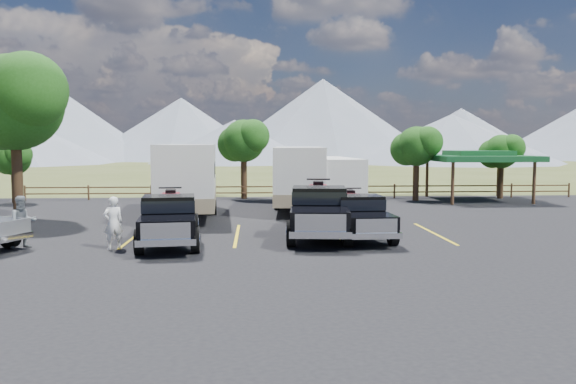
{
  "coord_description": "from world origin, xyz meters",
  "views": [
    {
      "loc": [
        -1.27,
        -18.2,
        3.71
      ],
      "look_at": [
        0.15,
        5.84,
        1.6
      ],
      "focal_mm": 35.0,
      "sensor_mm": 36.0,
      "label": 1
    }
  ],
  "objects": [
    {
      "name": "tree_north",
      "position": [
        -2.03,
        19.02,
        3.83
      ],
      "size": [
        3.46,
        3.24,
        5.25
      ],
      "color": "#2F2112",
      "rests_on": "ground"
    },
    {
      "name": "rig_right",
      "position": [
        2.71,
        3.25,
        0.93
      ],
      "size": [
        2.19,
        5.65,
        1.86
      ],
      "rotation": [
        0.0,
        0.0,
        0.05
      ],
      "color": "black",
      "rests_on": "asphalt_lot"
    },
    {
      "name": "rail_fence",
      "position": [
        2.0,
        18.5,
        0.61
      ],
      "size": [
        36.12,
        0.12,
        1.0
      ],
      "color": "brown",
      "rests_on": "ground"
    },
    {
      "name": "ground",
      "position": [
        0.0,
        0.0,
        0.0
      ],
      "size": [
        320.0,
        320.0,
        0.0
      ],
      "primitive_type": "plane",
      "color": "#444D21",
      "rests_on": "ground"
    },
    {
      "name": "asphalt_lot",
      "position": [
        0.0,
        3.0,
        0.02
      ],
      "size": [
        44.0,
        34.0,
        0.04
      ],
      "primitive_type": "cube",
      "color": "black",
      "rests_on": "ground"
    },
    {
      "name": "rig_left",
      "position": [
        -4.4,
        2.35,
        0.99
      ],
      "size": [
        2.6,
        6.11,
        1.98
      ],
      "rotation": [
        0.0,
        0.0,
        0.11
      ],
      "color": "black",
      "rests_on": "asphalt_lot"
    },
    {
      "name": "tree_nw_small",
      "position": [
        -16.02,
        17.01,
        2.78
      ],
      "size": [
        2.59,
        2.43,
        3.85
      ],
      "color": "#2F2112",
      "rests_on": "ground"
    },
    {
      "name": "tree_ne_b",
      "position": [
        14.98,
        18.01,
        3.13
      ],
      "size": [
        2.77,
        2.59,
        4.27
      ],
      "color": "#2F2112",
      "rests_on": "ground"
    },
    {
      "name": "trailer_center",
      "position": [
        1.09,
        12.09,
        1.84
      ],
      "size": [
        3.08,
        9.95,
        3.45
      ],
      "rotation": [
        0.0,
        0.0,
        -0.06
      ],
      "color": "white",
      "rests_on": "asphalt_lot"
    },
    {
      "name": "pavilion",
      "position": [
        13.0,
        17.0,
        2.79
      ],
      "size": [
        6.2,
        6.2,
        3.22
      ],
      "color": "brown",
      "rests_on": "ground"
    },
    {
      "name": "person_b",
      "position": [
        -9.37,
        1.7,
        0.96
      ],
      "size": [
        1.13,
        1.07,
        1.84
      ],
      "primitive_type": "imported",
      "rotation": [
        0.0,
        0.0,
        0.58
      ],
      "color": "slate",
      "rests_on": "asphalt_lot"
    },
    {
      "name": "stall_lines",
      "position": [
        0.0,
        4.0,
        0.04
      ],
      "size": [
        12.12,
        5.5,
        0.01
      ],
      "color": "yellow",
      "rests_on": "asphalt_lot"
    },
    {
      "name": "trailer_right",
      "position": [
        2.85,
        11.5,
        1.55
      ],
      "size": [
        2.58,
        8.32,
        2.88
      ],
      "rotation": [
        0.0,
        0.0,
        0.07
      ],
      "color": "white",
      "rests_on": "asphalt_lot"
    },
    {
      "name": "rig_center",
      "position": [
        1.22,
        3.51,
        1.1
      ],
      "size": [
        2.82,
        6.78,
        2.21
      ],
      "rotation": [
        0.0,
        0.0,
        -0.1
      ],
      "color": "black",
      "rests_on": "asphalt_lot"
    },
    {
      "name": "trailer_left",
      "position": [
        -4.61,
        10.02,
        1.92
      ],
      "size": [
        3.18,
        10.37,
        3.59
      ],
      "rotation": [
        0.0,
        0.0,
        0.06
      ],
      "color": "white",
      "rests_on": "asphalt_lot"
    },
    {
      "name": "person_a",
      "position": [
        -6.18,
        1.35,
        0.96
      ],
      "size": [
        0.8,
        0.7,
        1.83
      ],
      "primitive_type": "imported",
      "rotation": [
        0.0,
        0.0,
        3.62
      ],
      "color": "white",
      "rests_on": "asphalt_lot"
    },
    {
      "name": "tree_big_nw",
      "position": [
        -12.55,
        9.03,
        5.6
      ],
      "size": [
        5.54,
        5.18,
        7.84
      ],
      "color": "#2F2112",
      "rests_on": "ground"
    },
    {
      "name": "mountain_range",
      "position": [
        -7.63,
        105.98,
        7.87
      ],
      "size": [
        209.0,
        71.0,
        20.0
      ],
      "color": "slate",
      "rests_on": "ground"
    },
    {
      "name": "tree_ne_a",
      "position": [
        8.97,
        17.01,
        3.48
      ],
      "size": [
        3.11,
        2.92,
        4.76
      ],
      "color": "#2F2112",
      "rests_on": "ground"
    }
  ]
}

